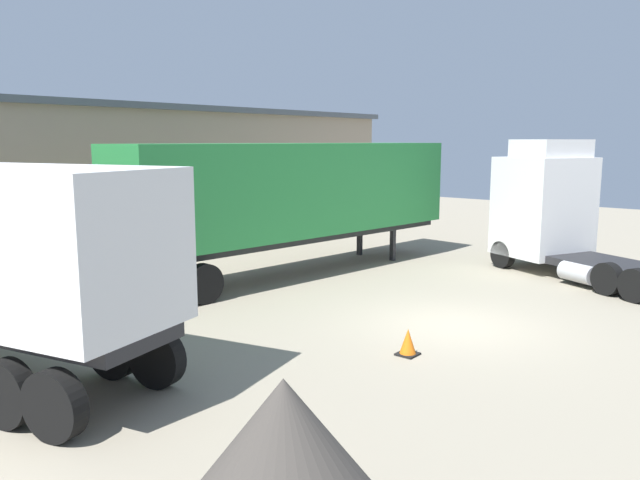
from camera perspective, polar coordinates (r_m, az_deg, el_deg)
ground_plane at (r=15.05m, az=12.02°, el=-7.67°), size 60.00×60.00×0.00m
warehouse_building at (r=27.42m, az=-22.37°, el=5.45°), size 33.55×7.65×5.74m
tractor_unit_white at (r=21.90m, az=20.45°, el=2.61°), size 4.84×6.66×4.33m
container_trailer_blue at (r=19.96m, az=-2.30°, el=4.38°), size 12.48×3.68×4.20m
gravel_pile at (r=6.71m, az=-3.29°, el=-20.36°), size 3.01×3.01×1.97m
traffic_cone at (r=12.85m, az=8.04°, el=-9.30°), size 0.40×0.40×0.55m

